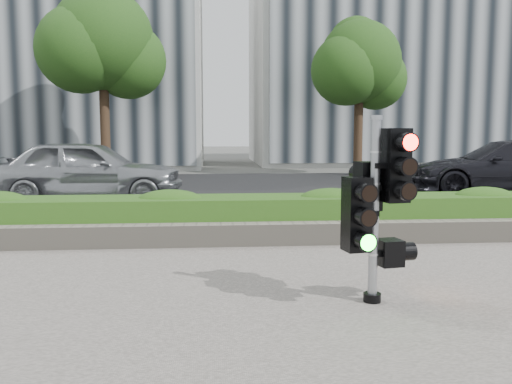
{
  "coord_description": "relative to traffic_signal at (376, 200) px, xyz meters",
  "views": [
    {
      "loc": [
        -0.51,
        -6.41,
        1.79
      ],
      "look_at": [
        0.07,
        0.6,
        1.01
      ],
      "focal_mm": 38.0,
      "sensor_mm": 36.0,
      "label": 1
    }
  ],
  "objects": [
    {
      "name": "road",
      "position": [
        -1.17,
        11.02,
        -1.08
      ],
      "size": [
        60.0,
        13.0,
        0.02
      ],
      "primitive_type": "cube",
      "color": "black",
      "rests_on": "ground"
    },
    {
      "name": "building_right",
      "position": [
        9.83,
        26.02,
        4.91
      ],
      "size": [
        18.0,
        10.0,
        12.0
      ],
      "primitive_type": "cube",
      "color": "#B7B7B2",
      "rests_on": "ground"
    },
    {
      "name": "traffic_signal",
      "position": [
        0.0,
        0.0,
        0.0
      ],
      "size": [
        0.69,
        0.55,
        1.92
      ],
      "rotation": [
        0.0,
        0.0,
        0.18
      ],
      "color": "black",
      "rests_on": "sidewalk"
    },
    {
      "name": "building_left",
      "position": [
        -10.17,
        24.02,
        6.41
      ],
      "size": [
        16.0,
        9.0,
        15.0
      ],
      "primitive_type": "cube",
      "color": "#B7B7B2",
      "rests_on": "ground"
    },
    {
      "name": "tree_left",
      "position": [
        -5.68,
        15.58,
        3.95
      ],
      "size": [
        4.61,
        4.03,
        7.34
      ],
      "color": "black",
      "rests_on": "ground"
    },
    {
      "name": "hedge",
      "position": [
        -1.17,
        3.57,
        -0.72
      ],
      "size": [
        12.0,
        1.0,
        0.68
      ],
      "primitive_type": "cube",
      "color": "#53932D",
      "rests_on": "sidewalk"
    },
    {
      "name": "curb",
      "position": [
        -1.17,
        4.17,
        -1.03
      ],
      "size": [
        60.0,
        0.25,
        0.12
      ],
      "primitive_type": "cube",
      "color": "gray",
      "rests_on": "ground"
    },
    {
      "name": "tree_right",
      "position": [
        4.32,
        16.57,
        3.39
      ],
      "size": [
        4.1,
        3.58,
        6.53
      ],
      "color": "black",
      "rests_on": "ground"
    },
    {
      "name": "stone_wall",
      "position": [
        -1.17,
        2.92,
        -0.89
      ],
      "size": [
        12.0,
        0.32,
        0.34
      ],
      "primitive_type": "cube",
      "color": "gray",
      "rests_on": "sidewalk"
    },
    {
      "name": "sidewalk",
      "position": [
        -1.17,
        -1.48,
        -1.08
      ],
      "size": [
        16.0,
        11.0,
        0.03
      ],
      "primitive_type": "cube",
      "color": "#9E9389",
      "rests_on": "ground"
    },
    {
      "name": "ground",
      "position": [
        -1.17,
        1.02,
        -1.09
      ],
      "size": [
        120.0,
        120.0,
        0.0
      ],
      "primitive_type": "plane",
      "color": "#51514C",
      "rests_on": "ground"
    },
    {
      "name": "car_silver",
      "position": [
        -4.79,
        8.51,
        -0.27
      ],
      "size": [
        4.73,
        1.98,
        1.6
      ],
      "primitive_type": "imported",
      "rotation": [
        0.0,
        0.0,
        1.55
      ],
      "color": "#9D9FA4",
      "rests_on": "road"
    },
    {
      "name": "car_dark",
      "position": [
        6.61,
        9.27,
        -0.3
      ],
      "size": [
        5.56,
        2.93,
        1.54
      ],
      "primitive_type": "imported",
      "rotation": [
        0.0,
        0.0,
        -1.72
      ],
      "color": "black",
      "rests_on": "road"
    }
  ]
}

